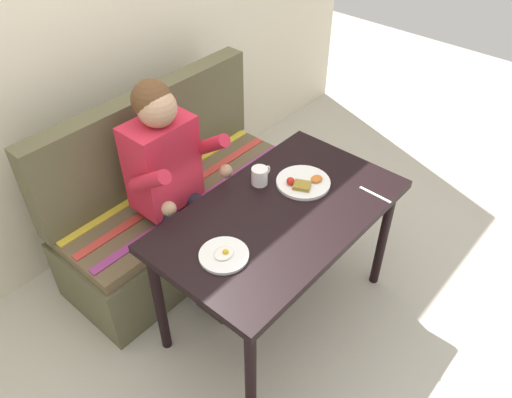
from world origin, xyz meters
TOP-DOWN VIEW (x-y plane):
  - ground_plane at (0.00, 0.00)m, footprint 8.00×8.00m
  - back_wall at (0.00, 1.27)m, footprint 4.40×0.10m
  - table at (0.00, 0.00)m, footprint 1.20×0.70m
  - couch at (0.00, 0.76)m, footprint 1.44×0.56m
  - person at (-0.13, 0.59)m, footprint 0.45×0.61m
  - plate_breakfast at (0.23, 0.04)m, footprint 0.27×0.27m
  - plate_eggs at (-0.37, -0.00)m, footprint 0.21×0.21m
  - coffee_mug at (0.10, 0.21)m, footprint 0.12×0.08m
  - fork at (0.38, -0.27)m, footprint 0.02×0.17m

SIDE VIEW (x-z plane):
  - ground_plane at x=0.00m, z-range 0.00..0.00m
  - couch at x=0.00m, z-range -0.17..0.83m
  - table at x=0.00m, z-range 0.28..1.01m
  - fork at x=0.38m, z-range 0.73..0.73m
  - plate_eggs at x=-0.37m, z-range 0.72..0.76m
  - person at x=-0.13m, z-range 0.13..1.35m
  - plate_breakfast at x=0.23m, z-range 0.71..0.77m
  - coffee_mug at x=0.10m, z-range 0.73..0.82m
  - back_wall at x=0.00m, z-range 0.00..2.60m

